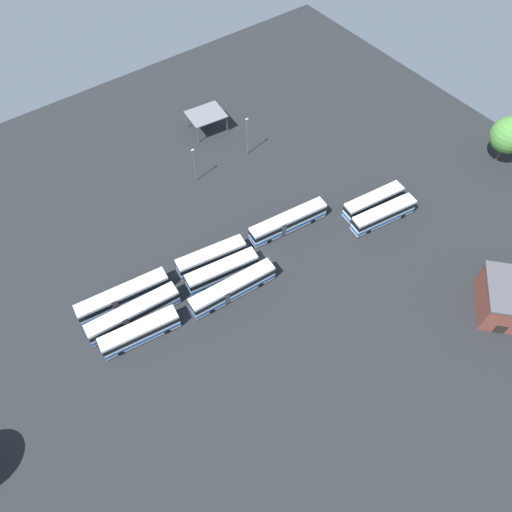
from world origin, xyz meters
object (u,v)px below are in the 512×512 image
at_px(bus_row0_slot2, 123,296).
at_px(bus_row3_slot1, 373,201).
at_px(bus_row1_slot0, 232,288).
at_px(maintenance_shelter, 206,115).
at_px(lamp_post_mid_lot, 247,135).
at_px(depot_building, 502,299).
at_px(bus_row0_slot1, 133,313).
at_px(bus_row1_slot1, 222,271).
at_px(tree_northwest, 509,135).
at_px(bus_row3_slot0, 383,215).
at_px(bus_row0_slot0, 140,332).
at_px(bus_row2_slot2, 288,222).
at_px(bus_row1_slot2, 211,257).
at_px(lamp_post_by_building, 195,164).

xyz_separation_m(bus_row0_slot2, bus_row3_slot1, (47.65, -9.23, -0.00)).
height_order(bus_row1_slot0, maintenance_shelter, maintenance_shelter).
bearing_deg(lamp_post_mid_lot, depot_building, -78.49).
distance_m(bus_row0_slot1, bus_row1_slot1, 16.06).
relative_size(bus_row0_slot2, tree_northwest, 1.49).
distance_m(maintenance_shelter, tree_northwest, 61.36).
height_order(bus_row0_slot1, bus_row1_slot0, same).
bearing_deg(maintenance_shelter, bus_row0_slot1, -137.06).
bearing_deg(bus_row0_slot1, bus_row3_slot0, -10.68).
bearing_deg(bus_row3_slot0, maintenance_shelter, 106.07).
xyz_separation_m(bus_row3_slot0, bus_row3_slot1, (0.81, 3.46, -0.00)).
bearing_deg(bus_row0_slot0, bus_row3_slot1, -2.17).
bearing_deg(bus_row3_slot1, maintenance_shelter, 108.55).
bearing_deg(tree_northwest, bus_row0_slot2, 169.09).
relative_size(bus_row2_slot2, tree_northwest, 1.49).
distance_m(bus_row1_slot1, maintenance_shelter, 39.24).
bearing_deg(bus_row1_slot2, bus_row2_slot2, -6.07).
bearing_deg(bus_row1_slot0, bus_row0_slot1, 160.33).
distance_m(bus_row0_slot1, lamp_post_by_building, 32.49).
distance_m(bus_row1_slot1, bus_row1_slot2, 3.52).
relative_size(bus_row0_slot0, bus_row3_slot1, 1.01).
relative_size(bus_row1_slot0, bus_row1_slot1, 1.19).
relative_size(bus_row0_slot2, bus_row1_slot2, 1.23).
distance_m(bus_row3_slot1, tree_northwest, 31.07).
height_order(bus_row0_slot0, lamp_post_mid_lot, lamp_post_mid_lot).
bearing_deg(bus_row1_slot1, maintenance_shelter, 60.88).
height_order(bus_row0_slot0, bus_row1_slot0, same).
height_order(bus_row3_slot1, lamp_post_mid_lot, lamp_post_mid_lot).
distance_m(bus_row0_slot1, bus_row1_slot2, 16.22).
distance_m(bus_row3_slot1, lamp_post_by_building, 34.93).
bearing_deg(bus_row0_slot2, bus_row0_slot0, -96.53).
bearing_deg(bus_row1_slot2, lamp_post_mid_lot, 41.79).
bearing_deg(lamp_post_by_building, bus_row1_slot2, -114.78).
bearing_deg(lamp_post_by_building, depot_building, -66.25).
bearing_deg(bus_row3_slot0, bus_row0_slot1, 169.32).
distance_m(bus_row0_slot2, bus_row1_slot0, 17.88).
distance_m(maintenance_shelter, lamp_post_mid_lot, 11.86).
relative_size(bus_row1_slot0, bus_row3_slot1, 1.23).
bearing_deg(bus_row3_slot0, bus_row1_slot2, 160.81).
distance_m(bus_row0_slot0, bus_row1_slot0, 16.21).
relative_size(bus_row0_slot2, lamp_post_mid_lot, 1.73).
xyz_separation_m(bus_row0_slot1, depot_building, (48.64, -33.31, 1.22)).
height_order(bus_row0_slot2, lamp_post_mid_lot, lamp_post_mid_lot).
bearing_deg(lamp_post_mid_lot, bus_row0_slot2, -155.27).
xyz_separation_m(bus_row0_slot1, bus_row0_slot2, (0.15, 3.83, 0.00)).
height_order(bus_row0_slot2, bus_row1_slot1, same).
relative_size(bus_row0_slot1, bus_row3_slot1, 1.23).
bearing_deg(bus_row3_slot0, lamp_post_mid_lot, 107.49).
xyz_separation_m(bus_row3_slot1, depot_building, (0.83, -27.91, 1.23)).
bearing_deg(bus_row0_slot2, lamp_post_by_building, 34.49).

